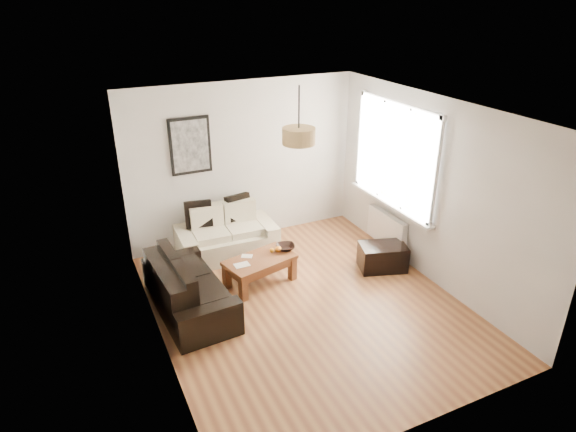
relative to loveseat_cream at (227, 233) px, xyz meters
name	(u,v)px	position (x,y,z in m)	size (l,w,h in m)	color
floor	(307,304)	(0.50, -1.78, -0.37)	(4.50, 4.50, 0.00)	brown
ceiling	(311,110)	(0.50, -1.78, 2.23)	(3.80, 4.50, 0.00)	white
wall_back	(244,163)	(0.50, 0.47, 0.93)	(3.80, 0.04, 2.60)	silver
wall_front	(431,316)	(0.50, -4.03, 0.93)	(3.80, 0.04, 2.60)	silver
wall_left	(153,248)	(-1.40, -1.78, 0.93)	(0.04, 4.50, 2.60)	silver
wall_right	(431,191)	(2.40, -1.78, 0.93)	(0.04, 4.50, 2.60)	silver
window_bay	(396,155)	(2.36, -0.98, 1.23)	(0.14, 1.90, 1.60)	white
radiator	(387,229)	(2.32, -0.98, 0.01)	(0.10, 0.90, 0.52)	white
poster	(190,146)	(-0.35, 0.44, 1.33)	(0.62, 0.04, 0.87)	black
pendant_shade	(299,136)	(0.50, -1.48, 1.86)	(0.40, 0.40, 0.20)	tan
loveseat_cream	(227,233)	(0.00, 0.00, 0.00)	(1.50, 0.82, 0.75)	beige
sofa_leather	(189,286)	(-0.93, -1.22, -0.02)	(1.65, 0.80, 0.71)	black
coffee_table	(260,271)	(0.14, -1.02, -0.17)	(0.98, 0.53, 0.40)	brown
ottoman	(383,257)	(1.95, -1.42, -0.18)	(0.68, 0.44, 0.39)	black
cushion_left	(198,214)	(-0.37, 0.18, 0.32)	(0.41, 0.13, 0.41)	black
cushion_right	(239,207)	(0.28, 0.18, 0.31)	(0.40, 0.12, 0.40)	black
fruit_bowl	(285,247)	(0.58, -0.93, 0.06)	(0.27, 0.27, 0.07)	black
orange_a	(278,249)	(0.45, -0.95, 0.07)	(0.09, 0.09, 0.09)	orange
orange_b	(279,248)	(0.48, -0.93, 0.07)	(0.07, 0.07, 0.07)	orange
orange_c	(272,250)	(0.36, -0.94, 0.07)	(0.07, 0.07, 0.07)	orange
papers	(242,265)	(-0.15, -1.08, 0.03)	(0.21, 0.14, 0.01)	silver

